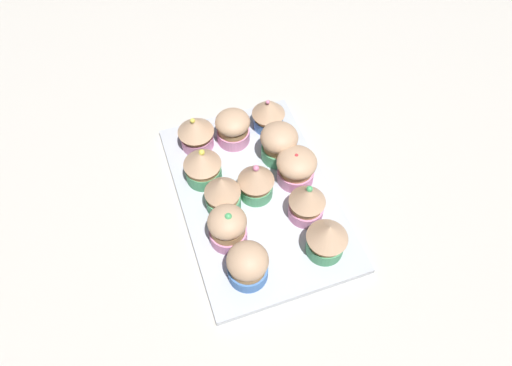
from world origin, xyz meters
TOP-DOWN VIEW (x-y plane):
  - ground_plane at (0.00, 0.00)cm, footprint 180.00×180.00cm
  - baking_tray at (0.00, 0.00)cm, footprint 37.31×24.46cm
  - cupcake_0 at (-13.17, -6.36)cm, footprint 6.27×6.27cm
  - cupcake_1 at (-5.89, -7.18)cm, footprint 6.23×6.23cm
  - cupcake_2 at (0.70, -5.72)cm, footprint 5.71×5.71cm
  - cupcake_3 at (6.49, -6.70)cm, footprint 5.85×5.85cm
  - cupcake_4 at (13.19, -5.80)cm, footprint 6.00×6.00cm
  - cupcake_5 at (-12.23, -0.35)cm, footprint 6.05×6.05cm
  - cupcake_6 at (0.31, -0.33)cm, footprint 5.89×5.89cm
  - cupcake_7 at (-13.27, 6.92)cm, footprint 5.91×5.91cm
  - cupcake_8 at (-6.08, 6.18)cm, footprint 6.36×6.36cm
  - cupcake_9 at (-0.70, 7.17)cm, footprint 6.58×6.58cm
  - cupcake_10 at (6.30, 6.13)cm, footprint 5.75×5.75cm
  - cupcake_11 at (13.09, 6.42)cm, footprint 6.16×6.16cm

SIDE VIEW (x-z plane):
  - ground_plane at x=0.00cm, z-range -3.00..0.00cm
  - baking_tray at x=0.00cm, z-range 0.00..1.20cm
  - cupcake_5 at x=-12.23cm, z-range 1.29..7.62cm
  - cupcake_9 at x=-0.70cm, z-range 1.20..7.73cm
  - cupcake_4 at x=13.19cm, z-range 1.21..8.08cm
  - cupcake_1 at x=-5.89cm, z-range 1.10..8.21cm
  - cupcake_3 at x=6.49cm, z-range 1.06..8.35cm
  - cupcake_7 at x=-13.27cm, z-range 1.28..8.18cm
  - cupcake_0 at x=-13.17cm, z-range 1.25..8.27cm
  - cupcake_10 at x=6.30cm, z-range 1.12..8.48cm
  - cupcake_11 at x=13.09cm, z-range 1.35..8.27cm
  - cupcake_8 at x=-6.08cm, z-range 1.34..8.38cm
  - cupcake_6 at x=0.31cm, z-range 1.18..8.62cm
  - cupcake_2 at x=0.70cm, z-range 1.27..8.95cm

